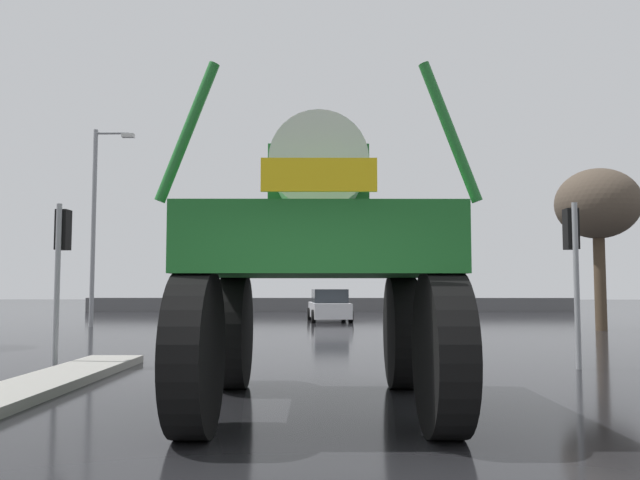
{
  "coord_description": "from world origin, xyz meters",
  "views": [
    {
      "loc": [
        0.14,
        -4.67,
        1.64
      ],
      "look_at": [
        -0.05,
        6.38,
        2.44
      ],
      "focal_mm": 36.12,
      "sensor_mm": 36.0,
      "label": 1
    }
  ],
  "objects_px": {
    "oversize_sprayer": "(319,260)",
    "traffic_signal_far_left": "(432,272)",
    "sedan_ahead": "(329,306)",
    "streetlight_far_left": "(97,217)",
    "traffic_signal_near_left": "(62,248)",
    "traffic_signal_far_right": "(202,264)",
    "traffic_signal_near_right": "(572,248)",
    "bare_tree_right": "(598,205)"
  },
  "relations": [
    {
      "from": "traffic_signal_near_left",
      "to": "traffic_signal_far_right",
      "type": "xyz_separation_m",
      "value": [
        -0.64,
        17.76,
        0.32
      ]
    },
    {
      "from": "streetlight_far_left",
      "to": "traffic_signal_near_left",
      "type": "bearing_deg",
      "value": -72.57
    },
    {
      "from": "bare_tree_right",
      "to": "oversize_sprayer",
      "type": "bearing_deg",
      "value": -123.37
    },
    {
      "from": "oversize_sprayer",
      "to": "sedan_ahead",
      "type": "height_order",
      "value": "oversize_sprayer"
    },
    {
      "from": "sedan_ahead",
      "to": "streetlight_far_left",
      "type": "height_order",
      "value": "streetlight_far_left"
    },
    {
      "from": "traffic_signal_near_left",
      "to": "traffic_signal_far_right",
      "type": "height_order",
      "value": "traffic_signal_far_right"
    },
    {
      "from": "traffic_signal_near_left",
      "to": "traffic_signal_far_right",
      "type": "relative_size",
      "value": 0.89
    },
    {
      "from": "bare_tree_right",
      "to": "traffic_signal_near_right",
      "type": "bearing_deg",
      "value": -114.83
    },
    {
      "from": "oversize_sprayer",
      "to": "traffic_signal_far_left",
      "type": "relative_size",
      "value": 1.64
    },
    {
      "from": "oversize_sprayer",
      "to": "traffic_signal_far_left",
      "type": "bearing_deg",
      "value": -13.97
    },
    {
      "from": "traffic_signal_near_left",
      "to": "bare_tree_right",
      "type": "height_order",
      "value": "bare_tree_right"
    },
    {
      "from": "sedan_ahead",
      "to": "traffic_signal_far_left",
      "type": "height_order",
      "value": "traffic_signal_far_left"
    },
    {
      "from": "oversize_sprayer",
      "to": "traffic_signal_far_right",
      "type": "height_order",
      "value": "oversize_sprayer"
    },
    {
      "from": "traffic_signal_near_left",
      "to": "streetlight_far_left",
      "type": "xyz_separation_m",
      "value": [
        -4.06,
        12.94,
        2.07
      ]
    },
    {
      "from": "oversize_sprayer",
      "to": "traffic_signal_near_left",
      "type": "distance_m",
      "value": 6.97
    },
    {
      "from": "traffic_signal_near_left",
      "to": "traffic_signal_far_left",
      "type": "distance_m",
      "value": 20.59
    },
    {
      "from": "streetlight_far_left",
      "to": "bare_tree_right",
      "type": "relative_size",
      "value": 1.33
    },
    {
      "from": "traffic_signal_near_right",
      "to": "bare_tree_right",
      "type": "height_order",
      "value": "bare_tree_right"
    },
    {
      "from": "oversize_sprayer",
      "to": "traffic_signal_far_left",
      "type": "height_order",
      "value": "oversize_sprayer"
    },
    {
      "from": "oversize_sprayer",
      "to": "traffic_signal_near_right",
      "type": "height_order",
      "value": "oversize_sprayer"
    },
    {
      "from": "traffic_signal_near_right",
      "to": "traffic_signal_far_left",
      "type": "height_order",
      "value": "traffic_signal_near_right"
    },
    {
      "from": "traffic_signal_near_right",
      "to": "traffic_signal_far_left",
      "type": "bearing_deg",
      "value": 90.32
    },
    {
      "from": "traffic_signal_far_right",
      "to": "traffic_signal_near_left",
      "type": "bearing_deg",
      "value": -87.94
    },
    {
      "from": "oversize_sprayer",
      "to": "traffic_signal_far_right",
      "type": "xyz_separation_m",
      "value": [
        -6.05,
        22.14,
        0.75
      ]
    },
    {
      "from": "traffic_signal_far_right",
      "to": "streetlight_far_left",
      "type": "distance_m",
      "value": 6.16
    },
    {
      "from": "traffic_signal_far_left",
      "to": "traffic_signal_far_right",
      "type": "distance_m",
      "value": 11.06
    },
    {
      "from": "oversize_sprayer",
      "to": "streetlight_far_left",
      "type": "bearing_deg",
      "value": 27.44
    },
    {
      "from": "traffic_signal_far_left",
      "to": "bare_tree_right",
      "type": "height_order",
      "value": "bare_tree_right"
    },
    {
      "from": "sedan_ahead",
      "to": "streetlight_far_left",
      "type": "bearing_deg",
      "value": 109.7
    },
    {
      "from": "sedan_ahead",
      "to": "traffic_signal_near_left",
      "type": "bearing_deg",
      "value": 156.67
    },
    {
      "from": "traffic_signal_near_left",
      "to": "bare_tree_right",
      "type": "relative_size",
      "value": 0.54
    },
    {
      "from": "traffic_signal_near_right",
      "to": "traffic_signal_far_right",
      "type": "xyz_separation_m",
      "value": [
        -11.15,
        17.76,
        0.32
      ]
    },
    {
      "from": "traffic_signal_far_left",
      "to": "traffic_signal_near_right",
      "type": "bearing_deg",
      "value": -89.68
    },
    {
      "from": "traffic_signal_near_left",
      "to": "traffic_signal_near_right",
      "type": "bearing_deg",
      "value": -0.0
    },
    {
      "from": "sedan_ahead",
      "to": "traffic_signal_far_right",
      "type": "relative_size",
      "value": 1.13
    },
    {
      "from": "oversize_sprayer",
      "to": "traffic_signal_near_right",
      "type": "distance_m",
      "value": 6.74
    },
    {
      "from": "sedan_ahead",
      "to": "traffic_signal_far_left",
      "type": "distance_m",
      "value": 5.19
    },
    {
      "from": "streetlight_far_left",
      "to": "bare_tree_right",
      "type": "bearing_deg",
      "value": -4.65
    },
    {
      "from": "oversize_sprayer",
      "to": "traffic_signal_far_left",
      "type": "xyz_separation_m",
      "value": [
        5.01,
        22.15,
        0.36
      ]
    },
    {
      "from": "sedan_ahead",
      "to": "traffic_signal_far_right",
      "type": "height_order",
      "value": "traffic_signal_far_right"
    },
    {
      "from": "traffic_signal_near_right",
      "to": "bare_tree_right",
      "type": "bearing_deg",
      "value": 65.17
    },
    {
      "from": "oversize_sprayer",
      "to": "bare_tree_right",
      "type": "distance_m",
      "value": 19.01
    }
  ]
}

